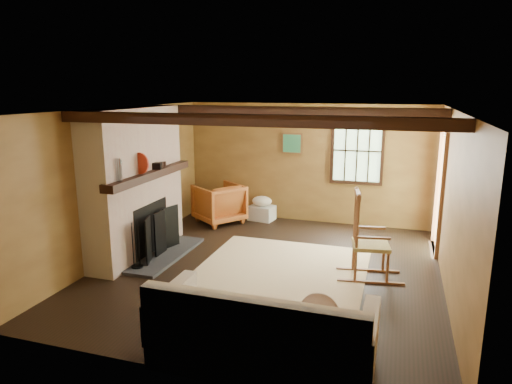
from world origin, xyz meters
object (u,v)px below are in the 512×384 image
at_px(rocking_chair, 368,241).
at_px(sofa, 262,337).
at_px(armchair, 219,203).
at_px(laundry_basket, 262,213).
at_px(fireplace, 137,189).

bearing_deg(rocking_chair, sofa, 152.61).
xyz_separation_m(rocking_chair, armchair, (-3.09, 1.94, -0.15)).
bearing_deg(laundry_basket, armchair, -151.29).
bearing_deg(rocking_chair, fireplace, 82.43).
bearing_deg(armchair, sofa, 63.30).
relative_size(sofa, laundry_basket, 4.37).
relative_size(fireplace, sofa, 1.10).
distance_m(rocking_chair, laundry_basket, 3.33).
height_order(fireplace, sofa, fireplace).
height_order(laundry_basket, armchair, armchair).
relative_size(fireplace, laundry_basket, 4.80).
height_order(sofa, laundry_basket, sofa).
bearing_deg(armchair, laundry_basket, 155.05).
distance_m(fireplace, sofa, 3.82).
xyz_separation_m(rocking_chair, sofa, (-0.81, -2.55, -0.23)).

